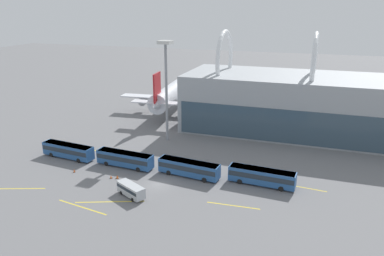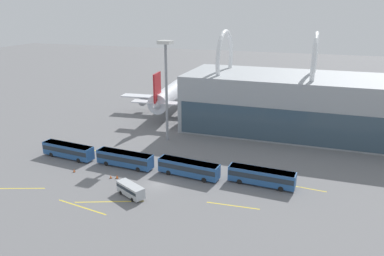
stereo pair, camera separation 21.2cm
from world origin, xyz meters
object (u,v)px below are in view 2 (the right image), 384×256
Objects in this scene: shuttle_bus_1 at (125,158)px; traffic_cone_2 at (117,177)px; airliner_at_gate_far at (374,110)px; traffic_cone_0 at (111,177)px; service_van_foreground at (131,189)px; shuttle_bus_2 at (189,167)px; shuttle_bus_0 at (68,150)px; floodlight_mast at (166,72)px; shuttle_bus_3 at (262,176)px; traffic_cone_1 at (74,171)px; airliner_at_gate_near at (172,94)px.

traffic_cone_2 is at bearing -73.31° from shuttle_bus_1.
airliner_at_gate_far reaches higher than traffic_cone_0.
service_van_foreground is 8.86m from traffic_cone_0.
shuttle_bus_2 is (14.12, -0.07, 0.00)m from shuttle_bus_1.
shuttle_bus_0 is 28.47m from floodlight_mast.
traffic_cone_0 is at bearing -8.88° from service_van_foreground.
floodlight_mast is at bearing 87.84° from traffic_cone_2.
airliner_at_gate_far reaches higher than traffic_cone_2.
shuttle_bus_3 is at bearing 6.70° from shuttle_bus_0.
traffic_cone_1 is (-10.53, -23.75, -16.76)m from floodlight_mast.
shuttle_bus_2 is 19.78× the size of traffic_cone_0.
shuttle_bus_2 is at bearing -95.05° from service_van_foreground.
shuttle_bus_3 is at bearing 9.54° from shuttle_bus_2.
shuttle_bus_1 reaches higher than traffic_cone_1.
airliner_at_gate_far reaches higher than airliner_at_gate_near.
shuttle_bus_2 is at bearing 5.39° from shuttle_bus_0.
airliner_at_gate_near is 0.83× the size of airliner_at_gate_far.
floodlight_mast is at bearing 111.75° from airliner_at_gate_far.
traffic_cone_1 is at bearing 123.33° from airliner_at_gate_far.
shuttle_bus_3 is at bearing 13.14° from traffic_cone_2.
shuttle_bus_0 is at bearing 159.65° from traffic_cone_2.
airliner_at_gate_near is 54.92m from service_van_foreground.
shuttle_bus_1 reaches higher than traffic_cone_0.
airliner_at_gate_near is 2.82× the size of shuttle_bus_1.
traffic_cone_1 is (-15.60, 5.23, -1.00)m from service_van_foreground.
floodlight_mast is at bearing 87.29° from shuttle_bus_1.
airliner_at_gate_near is 42.61m from shuttle_bus_1.
airliner_at_gate_near reaches higher than traffic_cone_1.
shuttle_bus_2 is (-37.27, -45.04, -3.38)m from airliner_at_gate_far.
service_van_foreground is 8.21m from traffic_cone_2.
shuttle_bus_3 is 19.68× the size of traffic_cone_0.
floodlight_mast is 35.75× the size of traffic_cone_1.
airliner_at_gate_far is 79.44m from shuttle_bus_0.
airliner_at_gate_near is 42.67m from shuttle_bus_0.
airliner_at_gate_near reaches higher than shuttle_bus_3.
shuttle_bus_1 is 1.00× the size of shuttle_bus_2.
airliner_at_gate_near is 51.30× the size of traffic_cone_2.
airliner_at_gate_far is 58.56m from shuttle_bus_2.
floodlight_mast reaches higher than airliner_at_gate_far.
shuttle_bus_3 is 29.00m from traffic_cone_0.
shuttle_bus_3 is at bearing -145.28° from airliner_at_gate_near.
shuttle_bus_1 is at bearing 102.63° from traffic_cone_2.
traffic_cone_2 is (1.16, 0.38, 0.03)m from traffic_cone_0.
airliner_at_gate_near reaches higher than shuttle_bus_2.
airliner_at_gate_near is 2.82× the size of shuttle_bus_3.
traffic_cone_2 is at bearing -150.94° from shuttle_bus_2.
service_van_foreground is at bearing -36.01° from traffic_cone_0.
traffic_cone_1 is (-2.01, -47.78, -5.61)m from airliner_at_gate_near.
shuttle_bus_1 is 5.87m from traffic_cone_2.
shuttle_bus_2 is at bearing 14.39° from traffic_cone_1.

